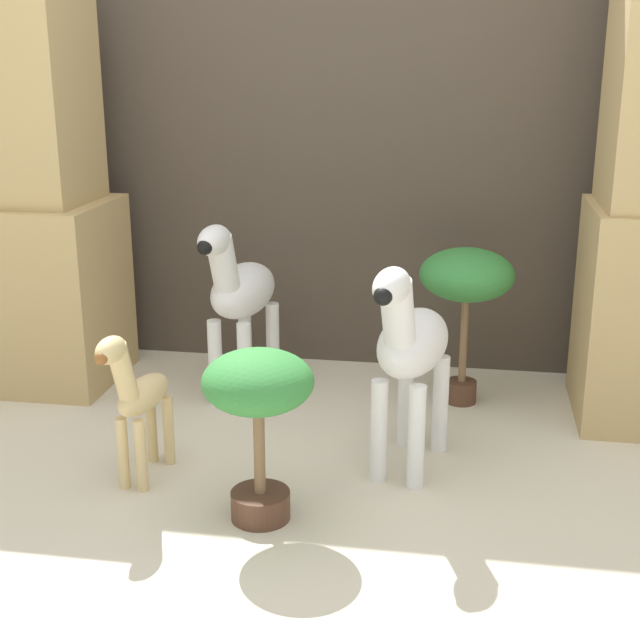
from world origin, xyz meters
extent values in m
plane|color=beige|center=(0.00, 0.00, 0.00)|extent=(14.00, 14.00, 0.00)
cube|color=#473D33|center=(0.00, 1.64, 1.10)|extent=(6.40, 0.08, 2.20)
cube|color=tan|center=(-1.24, 1.20, 0.36)|extent=(0.69, 0.52, 0.72)
cube|color=tan|center=(-1.24, 1.20, 1.13)|extent=(0.57, 0.43, 0.82)
cylinder|color=white|center=(0.35, 0.51, 0.17)|extent=(0.05, 0.05, 0.33)
cylinder|color=white|center=(0.24, 0.53, 0.17)|extent=(0.05, 0.05, 0.33)
cylinder|color=white|center=(0.41, 0.78, 0.17)|extent=(0.05, 0.05, 0.33)
cylinder|color=white|center=(0.30, 0.81, 0.17)|extent=(0.05, 0.05, 0.33)
ellipsoid|color=white|center=(0.33, 0.66, 0.41)|extent=(0.28, 0.44, 0.20)
cylinder|color=white|center=(0.29, 0.49, 0.56)|extent=(0.13, 0.17, 0.23)
ellipsoid|color=white|center=(0.27, 0.43, 0.65)|extent=(0.13, 0.20, 0.11)
sphere|color=black|center=(0.26, 0.35, 0.65)|extent=(0.05, 0.05, 0.05)
cube|color=black|center=(0.29, 0.49, 0.57)|extent=(0.04, 0.09, 0.19)
cylinder|color=white|center=(-0.31, 1.03, 0.17)|extent=(0.05, 0.05, 0.33)
cylinder|color=white|center=(-0.43, 1.05, 0.17)|extent=(0.05, 0.05, 0.33)
cylinder|color=white|center=(-0.27, 1.31, 0.17)|extent=(0.05, 0.05, 0.33)
cylinder|color=white|center=(-0.38, 1.32, 0.17)|extent=(0.05, 0.05, 0.33)
ellipsoid|color=white|center=(-0.35, 1.18, 0.41)|extent=(0.26, 0.43, 0.20)
cylinder|color=white|center=(-0.37, 1.01, 0.56)|extent=(0.12, 0.17, 0.23)
ellipsoid|color=white|center=(-0.38, 0.94, 0.65)|extent=(0.12, 0.19, 0.11)
sphere|color=black|center=(-0.40, 0.87, 0.65)|extent=(0.05, 0.05, 0.05)
cube|color=black|center=(-0.37, 1.01, 0.57)|extent=(0.04, 0.09, 0.19)
cylinder|color=#E0C184|center=(-0.46, 0.35, 0.11)|extent=(0.03, 0.03, 0.23)
cylinder|color=#E0C184|center=(-0.52, 0.35, 0.11)|extent=(0.03, 0.03, 0.23)
cylinder|color=#E0C184|center=(-0.44, 0.54, 0.11)|extent=(0.03, 0.03, 0.23)
cylinder|color=#E0C184|center=(-0.50, 0.55, 0.11)|extent=(0.03, 0.03, 0.23)
ellipsoid|color=#E0C184|center=(-0.48, 0.45, 0.27)|extent=(0.13, 0.29, 0.10)
cylinder|color=#E0C184|center=(-0.49, 0.33, 0.39)|extent=(0.07, 0.12, 0.20)
ellipsoid|color=#E0C184|center=(-0.50, 0.27, 0.47)|extent=(0.08, 0.14, 0.08)
sphere|color=brown|center=(-0.51, 0.22, 0.47)|extent=(0.04, 0.04, 0.04)
cylinder|color=#513323|center=(0.48, 1.22, 0.04)|extent=(0.11, 0.11, 0.09)
cylinder|color=brown|center=(0.48, 1.22, 0.24)|extent=(0.03, 0.03, 0.32)
ellipsoid|color=#337F38|center=(0.48, 1.22, 0.50)|extent=(0.35, 0.35, 0.19)
cylinder|color=#513323|center=(-0.07, 0.24, 0.04)|extent=(0.17, 0.17, 0.08)
cylinder|color=brown|center=(-0.07, 0.24, 0.21)|extent=(0.03, 0.03, 0.25)
ellipsoid|color=#337F38|center=(-0.07, 0.24, 0.42)|extent=(0.31, 0.31, 0.17)
camera|label=1|loc=(0.47, -1.97, 1.29)|focal=50.00mm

